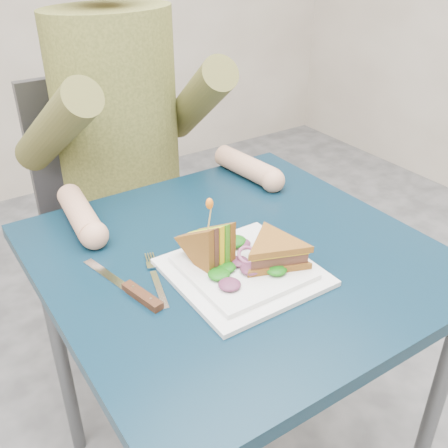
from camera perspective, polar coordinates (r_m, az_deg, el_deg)
table at (r=1.11m, az=1.39°, el=-6.45°), size 0.75×0.75×0.73m
chair at (r=1.68m, az=-11.76°, el=2.13°), size 0.42×0.40×0.93m
diner at (r=1.44m, az=-11.54°, el=13.55°), size 0.54×0.59×0.74m
plate at (r=1.00m, az=2.07°, el=-5.07°), size 0.26×0.26×0.02m
sandwich_flat at (r=0.99m, az=5.55°, el=-3.03°), size 0.19×0.19×0.05m
sandwich_upright at (r=0.98m, az=-1.51°, el=-2.49°), size 0.08×0.14×0.14m
fork at (r=0.99m, az=-7.34°, el=-6.11°), size 0.07×0.18×0.01m
knife at (r=0.96m, az=-9.64°, el=-7.29°), size 0.07×0.22×0.02m
toothpick at (r=0.95m, az=-1.56°, el=0.74°), size 0.01×0.01×0.06m
toothpick_frill at (r=0.94m, az=-1.59°, el=2.23°), size 0.01×0.01×0.02m
lettuce_spill at (r=1.00m, az=2.00°, el=-3.71°), size 0.15×0.13×0.02m
onion_ring at (r=0.99m, az=2.64°, el=-3.43°), size 0.04×0.04×0.02m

